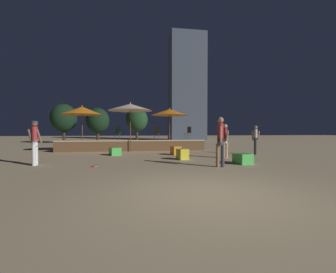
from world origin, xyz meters
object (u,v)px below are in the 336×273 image
(person_2, at_px, (35,140))
(frisbee_disc, at_px, (95,166))
(patio_umbrella_0, at_px, (169,112))
(background_tree_1, at_px, (64,118))
(background_tree_0, at_px, (98,121))
(background_tree_2, at_px, (137,120))
(cube_seat_2, at_px, (115,151))
(cube_seat_0, at_px, (183,154))
(bistro_chair_2, at_px, (118,132))
(cube_seat_1, at_px, (176,151))
(person_1, at_px, (220,139))
(bistro_chair_0, at_px, (189,132))
(person_0, at_px, (255,139))
(bistro_chair_1, at_px, (157,132))
(person_3, at_px, (225,140))
(patio_umbrella_2, at_px, (130,107))
(cube_seat_3, at_px, (243,159))
(patio_umbrella_1, at_px, (82,111))

(person_2, distance_m, frisbee_disc, 2.59)
(patio_umbrella_0, xyz_separation_m, background_tree_1, (-9.82, 11.00, 0.16))
(background_tree_0, distance_m, background_tree_2, 4.03)
(cube_seat_2, bearing_deg, patio_umbrella_0, 35.35)
(cube_seat_0, distance_m, bistro_chair_2, 6.70)
(cube_seat_1, bearing_deg, person_1, -79.84)
(frisbee_disc, bearing_deg, person_2, 163.00)
(frisbee_disc, bearing_deg, patio_umbrella_0, 58.87)
(person_2, xyz_separation_m, bistro_chair_0, (7.60, 6.25, 0.32))
(background_tree_2, bearing_deg, person_0, -63.36)
(bistro_chair_2, bearing_deg, bistro_chair_0, 166.34)
(cube_seat_0, distance_m, background_tree_2, 14.46)
(background_tree_0, bearing_deg, bistro_chair_0, -49.19)
(person_2, relative_size, bistro_chair_1, 1.89)
(cube_seat_1, relative_size, bistro_chair_2, 0.65)
(background_tree_1, bearing_deg, person_0, -45.12)
(bistro_chair_0, relative_size, background_tree_2, 0.24)
(frisbee_disc, height_order, background_tree_2, background_tree_2)
(frisbee_disc, bearing_deg, person_3, 17.30)
(frisbee_disc, bearing_deg, background_tree_2, 83.36)
(person_3, bearing_deg, patio_umbrella_2, 126.68)
(patio_umbrella_2, height_order, background_tree_2, background_tree_2)
(cube_seat_2, bearing_deg, cube_seat_1, -5.53)
(cube_seat_1, relative_size, cube_seat_2, 0.84)
(patio_umbrella_0, xyz_separation_m, cube_seat_3, (1.91, -6.45, -2.36))
(cube_seat_1, height_order, cube_seat_2, cube_seat_1)
(bistro_chair_0, bearing_deg, person_0, 1.63)
(patio_umbrella_2, height_order, background_tree_1, background_tree_1)
(patio_umbrella_0, distance_m, person_0, 5.67)
(person_1, xyz_separation_m, background_tree_1, (-10.52, 18.09, 1.72))
(person_1, relative_size, bistro_chair_0, 2.02)
(cube_seat_2, height_order, person_3, person_3)
(cube_seat_3, distance_m, person_1, 1.58)
(bistro_chair_0, bearing_deg, background_tree_2, 166.67)
(patio_umbrella_2, height_order, person_2, patio_umbrella_2)
(person_1, distance_m, person_3, 2.90)
(patio_umbrella_1, relative_size, bistro_chair_2, 3.26)
(cube_seat_3, height_order, frisbee_disc, cube_seat_3)
(cube_seat_0, xyz_separation_m, person_3, (2.18, 0.26, 0.64))
(cube_seat_2, bearing_deg, patio_umbrella_1, 132.03)
(background_tree_1, distance_m, background_tree_2, 8.00)
(bistro_chair_1, height_order, background_tree_2, background_tree_2)
(cube_seat_2, xyz_separation_m, person_3, (5.38, -2.10, 0.67))
(person_0, bearing_deg, patio_umbrella_0, -106.59)
(background_tree_2, bearing_deg, bistro_chair_1, -80.45)
(bistro_chair_2, bearing_deg, person_1, 107.59)
(patio_umbrella_0, height_order, background_tree_2, background_tree_2)
(patio_umbrella_0, relative_size, patio_umbrella_1, 0.97)
(patio_umbrella_0, height_order, cube_seat_1, patio_umbrella_0)
(patio_umbrella_1, bearing_deg, background_tree_2, 68.88)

